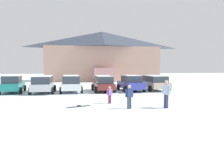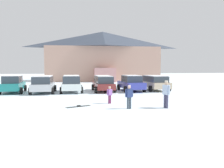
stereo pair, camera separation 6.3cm
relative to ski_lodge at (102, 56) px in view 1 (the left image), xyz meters
name	(u,v)px [view 1 (the left image)]	position (x,y,z in m)	size (l,w,h in m)	color
ground	(118,121)	(-3.54, -31.32, -4.65)	(160.00, 160.00, 0.00)	white
ski_lodge	(102,56)	(0.00, 0.00, 0.00)	(21.15, 10.01, 9.15)	tan
parked_teal_hatchback	(12,84)	(-11.33, -18.47, -3.80)	(2.28, 4.41, 1.70)	#1B7876
parked_silver_wagon	(43,84)	(-8.40, -19.09, -3.75)	(2.21, 4.49, 1.66)	#B7BDC3
parked_white_suv	(71,83)	(-5.71, -19.03, -3.74)	(2.16, 4.01, 1.68)	white
parked_maroon_van	(103,83)	(-2.50, -18.84, -3.77)	(2.12, 4.66, 1.63)	maroon
parked_blue_hatchback	(131,83)	(0.39, -19.07, -3.81)	(2.35, 4.36, 1.66)	#373EA5
parked_beige_suv	(155,82)	(3.13, -18.75, -3.78)	(2.30, 4.48, 1.60)	#C0AB8D
skier_adult_in_blue_parka	(166,93)	(-0.04, -28.73, -3.70)	(0.36, 0.59, 1.67)	#3C3C58
skier_child_in_purple_jacket	(110,94)	(-3.12, -26.50, -3.99)	(0.39, 0.28, 1.16)	#6E2C55
skier_teen_in_navy_coat	(129,96)	(-2.30, -28.58, -3.85)	(0.51, 0.28, 1.41)	#33404D
pair_of_skis	(79,106)	(-5.24, -27.34, -4.63)	(1.59, 0.88, 0.08)	#292C2D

